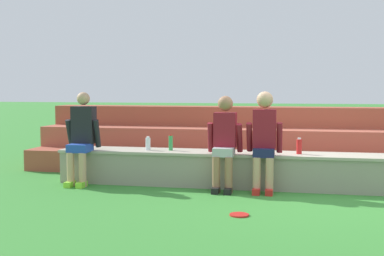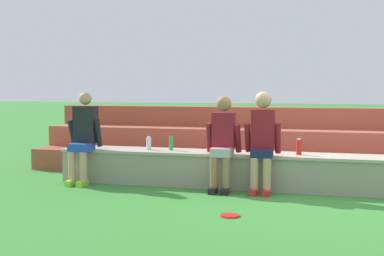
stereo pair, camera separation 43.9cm
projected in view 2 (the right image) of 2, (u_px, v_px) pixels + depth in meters
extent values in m
plane|color=#388433|center=(316.00, 195.00, 6.88)|extent=(80.00, 80.00, 0.00)
cube|color=gray|center=(317.00, 173.00, 7.15)|extent=(7.65, 0.59, 0.50)
cube|color=#ABA28E|center=(318.00, 157.00, 7.13)|extent=(7.69, 0.63, 0.04)
cube|color=#A34C38|center=(318.00, 168.00, 8.02)|extent=(9.89, 0.60, 0.37)
cube|color=#AD5641|center=(319.00, 152.00, 8.59)|extent=(9.89, 0.60, 0.73)
cube|color=#A14B36|center=(320.00, 138.00, 9.15)|extent=(9.89, 0.60, 1.10)
cylinder|color=tan|center=(72.00, 168.00, 7.58)|extent=(0.11, 0.11, 0.50)
cylinder|color=tan|center=(83.00, 169.00, 7.53)|extent=(0.11, 0.11, 0.50)
cube|color=#8CD833|center=(71.00, 183.00, 7.56)|extent=(0.10, 0.22, 0.08)
cube|color=#8CD833|center=(82.00, 183.00, 7.51)|extent=(0.10, 0.22, 0.08)
cube|color=#2347B2|center=(81.00, 147.00, 7.66)|extent=(0.31, 0.32, 0.12)
cube|color=black|center=(86.00, 124.00, 7.78)|extent=(0.34, 0.20, 0.56)
sphere|color=tan|center=(85.00, 98.00, 7.75)|extent=(0.20, 0.20, 0.20)
cylinder|color=black|center=(72.00, 132.00, 7.83)|extent=(0.08, 0.20, 0.42)
cylinder|color=black|center=(98.00, 133.00, 7.71)|extent=(0.08, 0.17, 0.43)
cylinder|color=#996B4C|center=(214.00, 175.00, 7.01)|extent=(0.11, 0.11, 0.50)
cylinder|color=#996B4C|center=(226.00, 175.00, 6.97)|extent=(0.11, 0.11, 0.50)
cube|color=black|center=(213.00, 191.00, 6.99)|extent=(0.10, 0.22, 0.08)
cube|color=black|center=(225.00, 191.00, 6.95)|extent=(0.10, 0.22, 0.08)
cube|color=#B2B2B7|center=(222.00, 152.00, 7.09)|extent=(0.28, 0.33, 0.12)
cube|color=maroon|center=(224.00, 130.00, 7.19)|extent=(0.31, 0.20, 0.49)
sphere|color=#996B4C|center=(224.00, 104.00, 7.16)|extent=(0.22, 0.22, 0.22)
cylinder|color=maroon|center=(209.00, 137.00, 7.23)|extent=(0.08, 0.16, 0.43)
cylinder|color=maroon|center=(238.00, 138.00, 7.12)|extent=(0.08, 0.22, 0.42)
cylinder|color=tan|center=(254.00, 176.00, 6.91)|extent=(0.11, 0.11, 0.50)
cylinder|color=tan|center=(267.00, 177.00, 6.87)|extent=(0.11, 0.11, 0.50)
cube|color=red|center=(254.00, 192.00, 6.89)|extent=(0.10, 0.22, 0.08)
cube|color=red|center=(266.00, 193.00, 6.84)|extent=(0.10, 0.22, 0.08)
cube|color=#191E47|center=(262.00, 153.00, 6.97)|extent=(0.29, 0.28, 0.12)
cube|color=maroon|center=(263.00, 129.00, 7.04)|extent=(0.32, 0.20, 0.54)
sphere|color=tan|center=(263.00, 100.00, 7.00)|extent=(0.23, 0.23, 0.23)
cylinder|color=maroon|center=(248.00, 137.00, 7.08)|extent=(0.08, 0.22, 0.42)
cylinder|color=maroon|center=(278.00, 138.00, 6.97)|extent=(0.08, 0.16, 0.43)
cylinder|color=green|center=(171.00, 143.00, 7.70)|extent=(0.06, 0.06, 0.22)
cylinder|color=red|center=(171.00, 135.00, 7.69)|extent=(0.04, 0.04, 0.02)
cylinder|color=silver|center=(149.00, 144.00, 7.75)|extent=(0.07, 0.07, 0.19)
cylinder|color=white|center=(149.00, 137.00, 7.74)|extent=(0.04, 0.04, 0.02)
cylinder|color=red|center=(299.00, 147.00, 7.16)|extent=(0.08, 0.08, 0.21)
cylinder|color=white|center=(299.00, 139.00, 7.15)|extent=(0.05, 0.05, 0.02)
cylinder|color=red|center=(230.00, 215.00, 5.75)|extent=(0.22, 0.22, 0.02)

